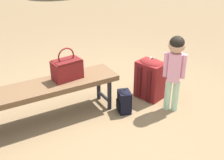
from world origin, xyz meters
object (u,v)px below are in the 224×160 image
(park_bench, at_px, (47,89))
(backpack_large, at_px, (150,77))
(handbag, at_px, (67,68))
(child_standing, at_px, (175,62))
(backpack_small, at_px, (124,100))

(park_bench, height_order, backpack_large, backpack_large)
(handbag, bearing_deg, park_bench, -167.52)
(handbag, xyz_separation_m, child_standing, (1.15, -0.37, 0.04))
(park_bench, bearing_deg, backpack_large, 2.17)
(handbag, xyz_separation_m, backpack_large, (1.05, -0.01, -0.30))
(child_standing, relative_size, backpack_small, 3.01)
(park_bench, xyz_separation_m, backpack_large, (1.30, 0.05, -0.11))
(backpack_large, height_order, backpack_small, backpack_large)
(park_bench, relative_size, backpack_large, 2.92)
(child_standing, bearing_deg, backpack_small, 163.59)
(handbag, height_order, child_standing, child_standing)
(park_bench, bearing_deg, backpack_small, -10.40)
(backpack_large, distance_m, backpack_small, 0.51)
(park_bench, bearing_deg, handbag, 12.48)
(backpack_large, relative_size, backpack_small, 1.82)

